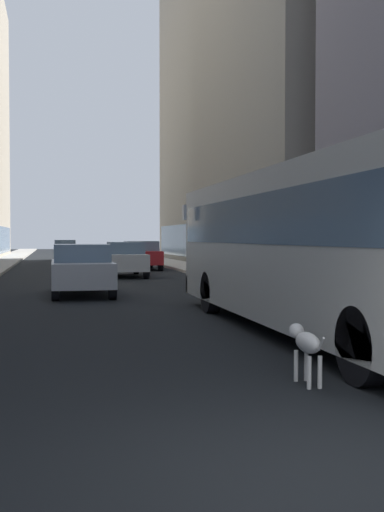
% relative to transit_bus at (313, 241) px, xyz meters
% --- Properties ---
extents(ground_plane, '(120.00, 120.00, 0.00)m').
position_rel_transit_bus_xyz_m(ground_plane, '(-2.80, 28.06, -1.78)').
color(ground_plane, black).
extents(sidewalk_right, '(2.40, 110.00, 0.15)m').
position_rel_transit_bus_xyz_m(sidewalk_right, '(2.90, 28.06, -1.70)').
color(sidewalk_right, '#ADA89E').
rests_on(sidewalk_right, ground).
extents(building_right_mid, '(11.42, 15.70, 18.68)m').
position_rel_transit_bus_xyz_m(building_right_mid, '(9.10, 18.30, 7.56)').
color(building_right_mid, gray).
rests_on(building_right_mid, ground).
extents(building_right_far, '(9.02, 18.51, 23.40)m').
position_rel_transit_bus_xyz_m(building_right_far, '(9.10, 35.96, 9.91)').
color(building_right_far, gray).
rests_on(building_right_far, ground).
extents(transit_bus, '(2.78, 11.53, 3.05)m').
position_rel_transit_bus_xyz_m(transit_bus, '(0.00, 0.00, 0.00)').
color(transit_bus, silver).
rests_on(transit_bus, ground).
extents(car_white_van, '(1.71, 4.33, 1.62)m').
position_rel_transit_bus_xyz_m(car_white_van, '(-1.60, 17.99, -0.96)').
color(car_white_van, silver).
rests_on(car_white_van, ground).
extents(car_silver_sedan, '(1.86, 4.57, 1.62)m').
position_rel_transit_bus_xyz_m(car_silver_sedan, '(-4.00, 9.06, -0.95)').
color(car_silver_sedan, '#B7BABF').
rests_on(car_silver_sedan, ground).
extents(car_grey_wagon, '(1.73, 4.15, 1.62)m').
position_rel_transit_bus_xyz_m(car_grey_wagon, '(-4.00, 39.33, -0.96)').
color(car_grey_wagon, slate).
rests_on(car_grey_wagon, ground).
extents(car_red_coupe, '(1.94, 4.43, 1.62)m').
position_rel_transit_bus_xyz_m(car_red_coupe, '(0.00, 24.39, -0.95)').
color(car_red_coupe, red).
rests_on(car_red_coupe, ground).
extents(dalmatian_dog, '(0.22, 0.96, 0.72)m').
position_rel_transit_bus_xyz_m(dalmatian_dog, '(-1.77, -3.89, -1.26)').
color(dalmatian_dog, white).
rests_on(dalmatian_dog, ground).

